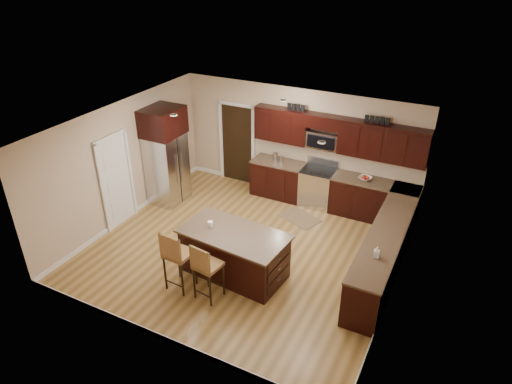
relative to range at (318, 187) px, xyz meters
The scene contains 22 objects.
floor 2.59m from the range, 105.51° to the right, with size 6.00×6.00×0.00m, color olive.
ceiling 3.38m from the range, 105.51° to the right, with size 6.00×6.00×0.00m, color silver.
wall_back 1.15m from the range, 156.28° to the left, with size 6.00×6.00×0.00m, color #C4AB8E.
wall_left 4.51m from the range, 146.33° to the right, with size 5.50×5.50×0.00m, color #C4AB8E.
wall_right 3.49m from the range, 46.57° to the right, with size 5.50×5.50×0.00m, color #C4AB8E.
base_cabinets 1.58m from the range, 39.46° to the right, with size 4.02×3.96×0.92m.
upper_cabinets 1.42m from the range, 20.23° to the left, with size 4.00×0.33×0.80m.
range is the anchor object (origin of this frame).
microwave 1.16m from the range, 90.00° to the left, with size 0.76×0.31×0.40m, color silver.
doorway 2.41m from the range, behind, with size 0.85×0.03×2.06m, color black.
pantry_door 4.61m from the range, 143.07° to the right, with size 0.03×0.80×2.04m, color white.
letter_decor 1.84m from the range, 31.31° to the left, with size 2.20×0.03×0.15m, color black, non-canonical shape.
island 3.23m from the range, 98.61° to the right, with size 2.08×1.22×0.92m.
stool_left 4.23m from the range, 106.19° to the right, with size 0.48×0.48×1.22m.
stool_mid 4.09m from the range, 98.05° to the right, with size 0.48×0.48×1.15m.
refrigerator 3.67m from the range, 156.58° to the right, with size 0.79×0.92×2.35m.
floor_mat 0.92m from the range, 98.33° to the right, with size 0.88×0.59×0.01m, color olive.
fruit_bowl 1.20m from the range, ahead, with size 0.28×0.28×0.07m, color silver.
soap_bottle 3.46m from the range, 53.72° to the right, with size 0.09×0.10×0.21m, color #B2B2B2.
canister_tall 1.25m from the range, behind, with size 0.12×0.12×0.22m, color silver.
canister_short 1.09m from the range, behind, with size 0.11×0.11×0.15m, color silver.
island_jar 3.38m from the range, 107.11° to the right, with size 0.10×0.10×0.10m, color white.
Camera 1 is at (3.71, -6.77, 5.58)m, focal length 32.00 mm.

